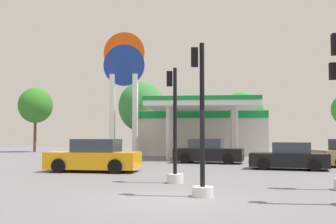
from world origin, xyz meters
name	(u,v)px	position (x,y,z in m)	size (l,w,h in m)	color
ground_plane	(172,199)	(0.00, 0.00, 0.00)	(90.00, 90.00, 0.00)	slate
gas_station	(203,131)	(0.65, 25.08, 2.17)	(10.96, 13.78, 4.44)	beige
station_pole_sign	(124,79)	(-5.95, 21.75, 6.53)	(3.52, 0.56, 10.51)	white
car_1	(290,157)	(5.24, 10.02, 0.64)	(4.20, 2.50, 1.41)	black
car_2	(94,157)	(-4.49, 7.87, 0.72)	(4.54, 2.25, 1.59)	black
car_3	(208,152)	(1.09, 14.30, 0.70)	(4.54, 2.53, 1.54)	black
traffic_signal_0	(174,146)	(-0.24, 3.74, 1.39)	(0.64, 0.67, 4.31)	silver
traffic_signal_1	(201,143)	(0.80, 0.60, 1.55)	(0.64, 0.67, 4.49)	silver
tree_0	(36,106)	(-16.97, 29.11, 4.89)	(3.56, 3.56, 6.76)	brown
tree_1	(142,107)	(-5.67, 29.30, 4.70)	(4.76, 4.76, 7.30)	brown
tree_2	(243,110)	(4.56, 28.26, 4.20)	(4.01, 4.01, 6.02)	brown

